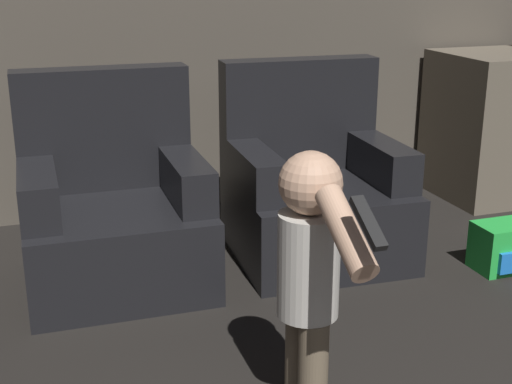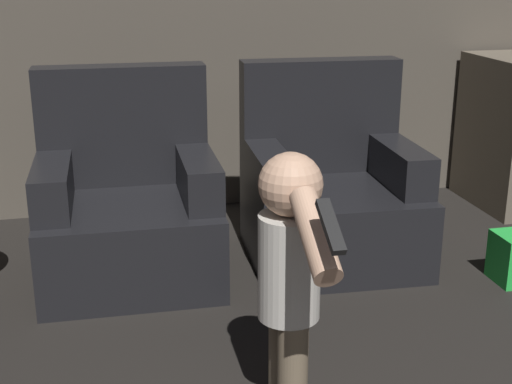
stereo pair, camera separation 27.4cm
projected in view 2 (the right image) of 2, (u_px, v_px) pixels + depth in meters
The scene contains 3 objects.
armchair_left at pixel (128, 208), 3.34m from camera, with size 0.82×0.78×0.96m.
armchair_right at pixel (330, 194), 3.55m from camera, with size 0.84×0.80×0.96m.
person_toddler at pixel (290, 268), 2.20m from camera, with size 0.20×0.61×0.89m.
Camera 2 is at (-0.42, 0.37, 1.43)m, focal length 50.00 mm.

